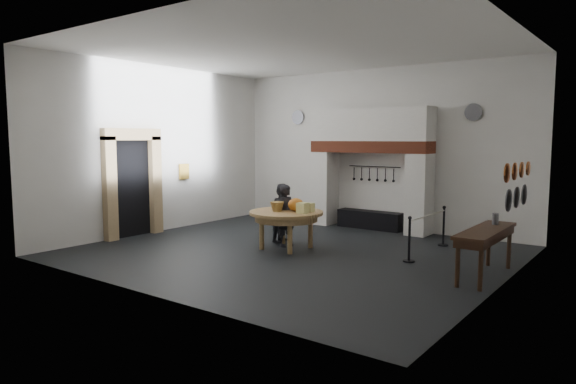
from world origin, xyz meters
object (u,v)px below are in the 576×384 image
Objects in this scene: work_table at (286,213)px; visitor_near at (287,216)px; barrier_post_far at (444,227)px; iron_range at (370,220)px; barrier_post_near at (409,240)px; side_table at (486,231)px; visitor_far at (283,213)px.

visitor_near is (-0.15, 0.22, -0.11)m from work_table.
barrier_post_far is (2.96, 2.27, -0.28)m from visitor_near.
work_table is 3.78m from barrier_post_far.
work_table is (-0.31, -3.55, 0.59)m from iron_range.
work_table is at bearing -170.17° from barrier_post_near.
side_table is at bearing -54.96° from barrier_post_far.
iron_range is 1.32× the size of visitor_far.
side_table is at bearing -105.69° from visitor_far.
iron_range is 1.30× the size of visitor_near.
work_table is 1.89× the size of barrier_post_near.
visitor_near is 1.02× the size of visitor_far.
visitor_near reaches higher than visitor_far.
work_table is at bearing -95.03° from iron_range.
barrier_post_near is at bearing 170.02° from side_table.
visitor_far reaches higher than side_table.
barrier_post_far is at bearing -23.02° from iron_range.
work_table is 0.77× the size of side_table.
visitor_far reaches higher than barrier_post_far.
iron_range is 2.11× the size of barrier_post_far.
barrier_post_near is (2.96, 0.27, -0.28)m from visitor_near.
iron_range is at bearing 84.97° from work_table.
visitor_near is at bearing 179.85° from side_table.
work_table is 2.88m from barrier_post_near.
side_table is 1.68m from barrier_post_near.
barrier_post_far is (2.81, 2.49, -0.39)m from work_table.
visitor_near reaches higher than side_table.
barrier_post_near is at bearing -90.00° from barrier_post_far.
iron_range is 3.09m from visitor_far.
visitor_near is 1.63× the size of barrier_post_far.
work_table is 0.29m from visitor_near.
visitor_near is at bearing -142.55° from barrier_post_far.
side_table reaches higher than work_table.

